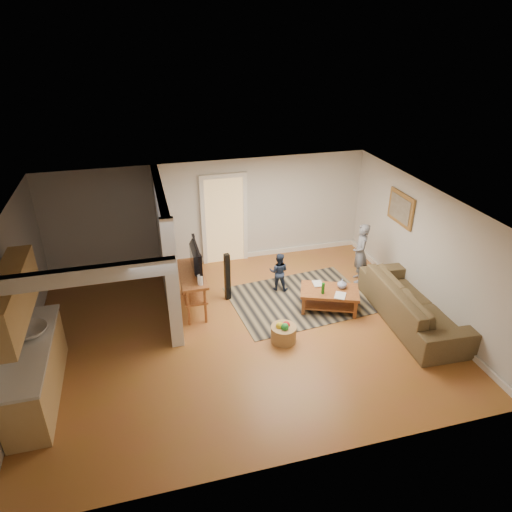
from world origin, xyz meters
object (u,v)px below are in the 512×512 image
Objects in this scene: coffee_table at (330,294)px; toy_basket at (284,333)px; tv_console at (193,276)px; speaker_left at (227,277)px; child at (357,280)px; toddler at (278,289)px; sofa at (410,320)px; speaker_right at (173,256)px.

coffee_table reaches higher than toy_basket.
tv_console is 1.24× the size of speaker_left.
coffee_table is at bearing -34.99° from speaker_left.
speaker_left reaches higher than coffee_table.
coffee_table is at bearing -15.50° from tv_console.
tv_console reaches higher than child.
child is (3.00, -0.00, -0.53)m from speaker_left.
child reaches higher than toddler.
coffee_table reaches higher than sofa.
tv_console is at bearing -177.04° from speaker_left.
child is at bearing 2.60° from tv_console.
coffee_table is at bearing 63.04° from sofa.
speaker_right is 3.49m from toy_basket.
speaker_left is 1.27m from toddler.
toy_basket is 2.85m from child.
child reaches higher than toy_basket.
coffee_table is 2.82× the size of toy_basket.
speaker_left is 0.77× the size of child.
speaker_left reaches higher than sofa.
sofa is 3.75m from speaker_left.
speaker_right is 1.05× the size of toddler.
toy_basket is at bearing -35.12° from child.
tv_console reaches higher than toy_basket.
toddler is at bearing -30.00° from speaker_right.
toddler is at bearing 75.47° from toy_basket.
sofa is 2.92× the size of speaker_right.
sofa is 2.54× the size of speaker_left.
tv_console is 3.81m from child.
child is at bearing -158.56° from toddler.
toddler is at bearing -73.77° from child.
coffee_table is 1.31m from toddler.
speaker_right is at bearing 99.86° from tv_console.
toy_basket is (-2.61, 0.03, 0.17)m from sofa.
toy_basket is (1.43, -1.50, -0.58)m from tv_console.
speaker_right is at bearing -89.88° from child.
coffee_table is at bearing 152.20° from toddler.
tv_console is (-2.66, 0.74, 0.40)m from coffee_table.
toy_basket reaches higher than sofa.
speaker_right is at bearing 116.18° from speaker_left.
tv_console reaches higher than toddler.
sofa is 1.95× the size of child.
tv_console is at bearing 133.57° from toy_basket.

